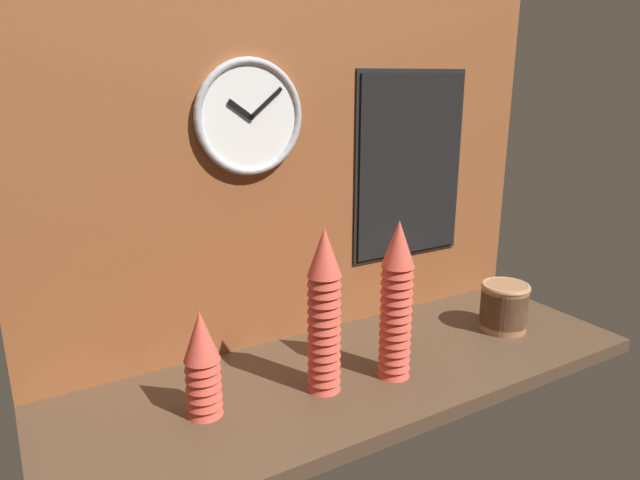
{
  "coord_description": "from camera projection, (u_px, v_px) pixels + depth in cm",
  "views": [
    {
      "loc": [
        -77.78,
        -113.94,
        75.58
      ],
      "look_at": [
        -8.22,
        4.0,
        35.83
      ],
      "focal_mm": 32.0,
      "sensor_mm": 36.0,
      "label": 1
    }
  ],
  "objects": [
    {
      "name": "cup_stack_center_right",
      "position": [
        396.0,
        301.0,
        1.43
      ],
      "size": [
        8.35,
        8.35,
        41.79
      ],
      "color": "#DB4C3D",
      "rests_on": "ground_plane"
    },
    {
      "name": "menu_board",
      "position": [
        410.0,
        166.0,
        1.78
      ],
      "size": [
        41.3,
        1.32,
        58.4
      ],
      "color": "black"
    },
    {
      "name": "wall_tiled_back",
      "position": [
        305.0,
        160.0,
        1.61
      ],
      "size": [
        160.0,
        3.0,
        105.0
      ],
      "color": "brown",
      "rests_on": "ground_plane"
    },
    {
      "name": "cup_stack_left",
      "position": [
        202.0,
        364.0,
        1.29
      ],
      "size": [
        8.35,
        8.35,
        25.66
      ],
      "color": "#DB4C3D",
      "rests_on": "ground_plane"
    },
    {
      "name": "cup_stack_center",
      "position": [
        324.0,
        311.0,
        1.37
      ],
      "size": [
        8.35,
        8.35,
        41.79
      ],
      "color": "#DB4C3D",
      "rests_on": "ground_plane"
    },
    {
      "name": "ground_plane",
      "position": [
        354.0,
        374.0,
        1.54
      ],
      "size": [
        160.0,
        56.0,
        4.0
      ],
      "primitive_type": "cube",
      "color": "#4C3826"
    },
    {
      "name": "wall_clock",
      "position": [
        250.0,
        117.0,
        1.46
      ],
      "size": [
        29.79,
        2.7,
        29.79
      ],
      "color": "white"
    },
    {
      "name": "bowl_stack_far_right",
      "position": [
        504.0,
        306.0,
        1.74
      ],
      "size": [
        14.66,
        14.66,
        14.75
      ],
      "color": "#996B47",
      "rests_on": "ground_plane"
    }
  ]
}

